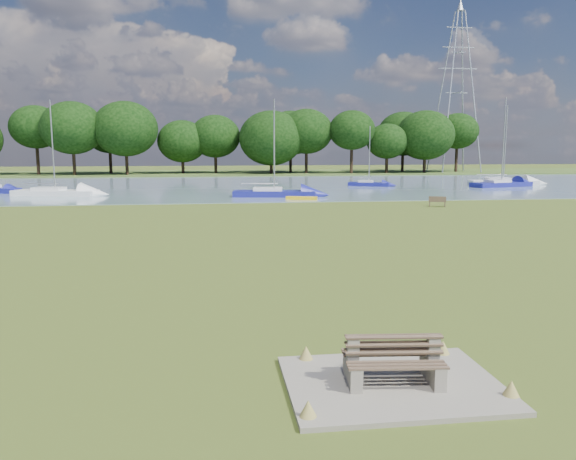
{
  "coord_description": "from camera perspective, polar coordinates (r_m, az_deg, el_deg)",
  "views": [
    {
      "loc": [
        -3.46,
        -24.16,
        4.72
      ],
      "look_at": [
        -0.46,
        -2.0,
        1.35
      ],
      "focal_mm": 35.0,
      "sensor_mm": 36.0,
      "label": 1
    }
  ],
  "objects": [
    {
      "name": "concrete_pad",
      "position": [
        11.71,
        10.54,
        -15.11
      ],
      "size": [
        4.2,
        3.2,
        0.1
      ],
      "primitive_type": "cube",
      "color": "gray",
      "rests_on": "ground"
    },
    {
      "name": "tree_line",
      "position": [
        92.67,
        -13.75,
        9.63
      ],
      "size": [
        117.33,
        9.42,
        11.4
      ],
      "color": "black",
      "rests_on": "far_bank"
    },
    {
      "name": "sailboat_4",
      "position": [
        68.87,
        20.81,
        4.54
      ],
      "size": [
        7.88,
        4.21,
        10.02
      ],
      "rotation": [
        0.0,
        0.0,
        0.29
      ],
      "color": "navy",
      "rests_on": "river"
    },
    {
      "name": "sailboat_0",
      "position": [
        66.05,
        8.17,
        4.8
      ],
      "size": [
        4.85,
        3.15,
        6.88
      ],
      "rotation": [
        0.0,
        0.0,
        -0.42
      ],
      "color": "navy",
      "rests_on": "river"
    },
    {
      "name": "kayak",
      "position": [
        48.98,
        1.39,
        3.26
      ],
      "size": [
        2.79,
        1.41,
        0.27
      ],
      "primitive_type": "cube",
      "rotation": [
        0.0,
        0.0,
        -0.3
      ],
      "color": "yellow",
      "rests_on": "river"
    },
    {
      "name": "bench_pair",
      "position": [
        11.53,
        10.61,
        -12.97
      ],
      "size": [
        2.01,
        1.31,
        1.03
      ],
      "rotation": [
        0.0,
        0.0,
        -0.1
      ],
      "color": "gray",
      "rests_on": "concrete_pad"
    },
    {
      "name": "riverbank_bench",
      "position": [
        45.22,
        14.93,
        2.82
      ],
      "size": [
        1.38,
        0.85,
        0.82
      ],
      "rotation": [
        0.0,
        0.0,
        -0.37
      ],
      "color": "brown",
      "rests_on": "ground"
    },
    {
      "name": "sailboat_2",
      "position": [
        51.92,
        -1.49,
        3.96
      ],
      "size": [
        7.79,
        3.24,
        8.85
      ],
      "rotation": [
        0.0,
        0.0,
        -0.15
      ],
      "color": "navy",
      "rests_on": "river"
    },
    {
      "name": "ground",
      "position": [
        24.86,
        0.44,
        -2.38
      ],
      "size": [
        220.0,
        220.0,
        0.0
      ],
      "primitive_type": "plane",
      "color": "#5A6228"
    },
    {
      "name": "sailboat_1",
      "position": [
        57.32,
        -22.65,
        3.7
      ],
      "size": [
        8.08,
        3.91,
        8.85
      ],
      "rotation": [
        0.0,
        0.0,
        -0.23
      ],
      "color": "silver",
      "rests_on": "river"
    },
    {
      "name": "far_bank",
      "position": [
        96.34,
        -5.67,
        5.73
      ],
      "size": [
        220.0,
        20.0,
        0.4
      ],
      "primitive_type": "cube",
      "color": "#4C6626",
      "rests_on": "ground"
    },
    {
      "name": "river",
      "position": [
        66.42,
        -4.72,
        4.47
      ],
      "size": [
        220.0,
        40.0,
        0.1
      ],
      "primitive_type": "cube",
      "color": "slate",
      "rests_on": "ground"
    },
    {
      "name": "pylon",
      "position": [
        104.03,
        16.87,
        15.75
      ],
      "size": [
        6.91,
        4.84,
        28.98
      ],
      "color": "#9BA0A9",
      "rests_on": "far_bank"
    },
    {
      "name": "sailboat_6",
      "position": [
        71.97,
        20.96,
        4.7
      ],
      "size": [
        8.12,
        3.17,
        9.32
      ],
      "rotation": [
        0.0,
        0.0,
        -0.12
      ],
      "color": "silver",
      "rests_on": "river"
    }
  ]
}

